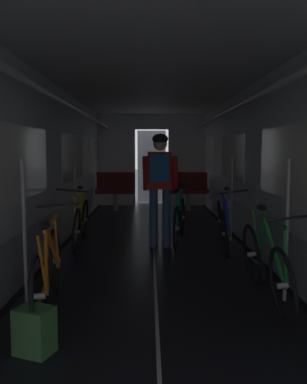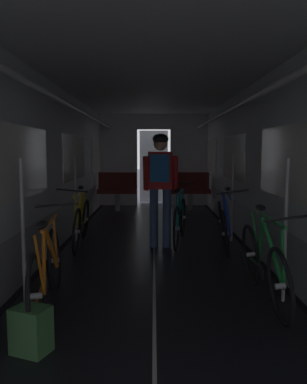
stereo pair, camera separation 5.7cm
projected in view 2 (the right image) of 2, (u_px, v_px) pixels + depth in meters
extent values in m
cube|color=black|center=(43.00, 266.00, 5.03)|extent=(0.08, 11.50, 0.01)
cube|color=black|center=(264.00, 266.00, 5.03)|extent=(0.08, 11.50, 0.01)
cube|color=beige|center=(154.00, 267.00, 5.03)|extent=(0.03, 11.27, 0.00)
cube|color=#9EA0A5|center=(35.00, 244.00, 4.99)|extent=(0.12, 11.50, 0.60)
cube|color=silver|center=(31.00, 147.00, 4.87)|extent=(0.12, 11.50, 1.85)
cube|color=white|center=(22.00, 162.00, 4.31)|extent=(0.02, 1.90, 0.80)
cube|color=white|center=(74.00, 158.00, 7.17)|extent=(0.02, 1.90, 0.80)
cube|color=white|center=(97.00, 156.00, 10.03)|extent=(0.02, 1.90, 0.80)
cube|color=yellow|center=(40.00, 161.00, 4.99)|extent=(0.01, 0.20, 0.28)
cylinder|color=white|center=(58.00, 99.00, 4.81)|extent=(0.07, 11.04, 0.07)
cylinder|color=#B7BABF|center=(23.00, 231.00, 3.81)|extent=(0.04, 0.04, 1.40)
cylinder|color=#B7BABF|center=(75.00, 199.00, 6.40)|extent=(0.04, 0.04, 1.40)
cube|color=#9EA0A5|center=(273.00, 244.00, 5.00)|extent=(0.12, 11.50, 0.60)
cube|color=silver|center=(276.00, 147.00, 4.87)|extent=(0.12, 11.50, 1.85)
cube|color=white|center=(285.00, 162.00, 4.32)|extent=(0.02, 1.90, 0.80)
cube|color=white|center=(233.00, 158.00, 7.18)|extent=(0.02, 1.90, 0.80)
cube|color=white|center=(210.00, 156.00, 10.04)|extent=(0.02, 1.90, 0.80)
cube|color=yellow|center=(263.00, 160.00, 5.22)|extent=(0.01, 0.20, 0.28)
cylinder|color=white|center=(249.00, 99.00, 4.81)|extent=(0.07, 11.04, 0.07)
cylinder|color=#B7BABF|center=(285.00, 231.00, 3.81)|extent=(0.04, 0.04, 1.40)
cylinder|color=#B7BABF|center=(232.00, 199.00, 6.40)|extent=(0.04, 0.04, 1.40)
cube|color=silver|center=(118.00, 160.00, 10.68)|extent=(1.00, 0.12, 2.45)
cube|color=silver|center=(188.00, 160.00, 10.68)|extent=(1.00, 0.12, 2.45)
cube|color=silver|center=(153.00, 122.00, 10.57)|extent=(0.90, 0.12, 0.40)
cube|color=#4C4F54|center=(153.00, 166.00, 11.40)|extent=(0.81, 0.04, 2.05)
cube|color=silver|center=(154.00, 65.00, 4.77)|extent=(3.14, 11.62, 0.12)
cylinder|color=gray|center=(117.00, 202.00, 9.73)|extent=(0.12, 0.12, 0.44)
cube|color=maroon|center=(117.00, 191.00, 9.70)|extent=(0.96, 0.44, 0.10)
cube|color=maroon|center=(117.00, 180.00, 9.86)|extent=(0.96, 0.08, 0.40)
torus|color=gray|center=(100.00, 172.00, 9.87)|extent=(0.14, 0.14, 0.02)
cylinder|color=gray|center=(190.00, 202.00, 9.73)|extent=(0.12, 0.12, 0.44)
cube|color=maroon|center=(190.00, 191.00, 9.70)|extent=(0.96, 0.44, 0.10)
cube|color=maroon|center=(189.00, 180.00, 9.87)|extent=(0.96, 0.08, 0.40)
torus|color=gray|center=(172.00, 172.00, 9.87)|extent=(0.14, 0.14, 0.02)
torus|color=black|center=(85.00, 219.00, 6.61)|extent=(0.13, 0.67, 0.67)
cylinder|color=#B2B2B7|center=(85.00, 219.00, 6.61)|extent=(0.10, 0.05, 0.06)
torus|color=black|center=(76.00, 231.00, 5.60)|extent=(0.13, 0.67, 0.67)
cylinder|color=#B2B2B7|center=(76.00, 231.00, 5.60)|extent=(0.10, 0.05, 0.06)
cylinder|color=yellow|center=(78.00, 213.00, 5.89)|extent=(0.07, 0.54, 0.56)
cylinder|color=yellow|center=(81.00, 209.00, 6.30)|extent=(0.10, 0.34, 0.55)
cylinder|color=yellow|center=(77.00, 194.00, 6.01)|extent=(0.08, 0.82, 0.04)
cylinder|color=yellow|center=(83.00, 205.00, 6.52)|extent=(0.06, 0.17, 0.49)
cylinder|color=yellow|center=(83.00, 223.00, 6.39)|extent=(0.05, 0.45, 0.07)
cylinder|color=yellow|center=(75.00, 214.00, 5.60)|extent=(0.07, 0.09, 0.49)
cylinder|color=black|center=(82.00, 227.00, 6.17)|extent=(0.03, 0.17, 0.17)
ellipsoid|color=black|center=(81.00, 188.00, 6.43)|extent=(0.11, 0.24, 0.07)
cylinder|color=black|center=(72.00, 191.00, 5.55)|extent=(0.44, 0.04, 0.06)
torus|color=black|center=(36.00, 296.00, 3.10)|extent=(0.15, 0.67, 0.67)
cylinder|color=#B2B2B7|center=(36.00, 296.00, 3.10)|extent=(0.10, 0.06, 0.06)
torus|color=black|center=(54.00, 260.00, 4.11)|extent=(0.15, 0.67, 0.67)
cylinder|color=#B2B2B7|center=(54.00, 260.00, 4.11)|extent=(0.10, 0.06, 0.06)
cylinder|color=orange|center=(50.00, 247.00, 3.78)|extent=(0.07, 0.54, 0.56)
cylinder|color=orange|center=(43.00, 259.00, 3.37)|extent=(0.11, 0.34, 0.55)
cylinder|color=orange|center=(49.00, 223.00, 3.60)|extent=(0.13, 0.82, 0.04)
cylinder|color=orange|center=(39.00, 263.00, 3.15)|extent=(0.04, 0.17, 0.49)
cylinder|color=orange|center=(41.00, 289.00, 3.32)|extent=(0.08, 0.45, 0.07)
cylinder|color=orange|center=(55.00, 238.00, 4.05)|extent=(0.07, 0.09, 0.49)
cylinder|color=black|center=(45.00, 283.00, 3.55)|extent=(0.04, 0.17, 0.17)
ellipsoid|color=black|center=(41.00, 225.00, 3.17)|extent=(0.12, 0.25, 0.07)
cylinder|color=black|center=(56.00, 205.00, 4.04)|extent=(0.44, 0.07, 0.05)
torus|color=black|center=(221.00, 221.00, 6.46)|extent=(0.21, 0.68, 0.67)
cylinder|color=#B2B2B7|center=(221.00, 221.00, 6.46)|extent=(0.10, 0.06, 0.06)
torus|color=black|center=(225.00, 234.00, 5.45)|extent=(0.21, 0.68, 0.67)
cylinder|color=#B2B2B7|center=(225.00, 234.00, 5.45)|extent=(0.10, 0.06, 0.06)
cylinder|color=#2342B7|center=(226.00, 215.00, 5.74)|extent=(0.06, 0.55, 0.56)
cylinder|color=#2342B7|center=(224.00, 210.00, 6.14)|extent=(0.15, 0.33, 0.55)
cylinder|color=#2342B7|center=(228.00, 195.00, 5.86)|extent=(0.14, 0.82, 0.04)
cylinder|color=#2342B7|center=(224.00, 207.00, 6.36)|extent=(0.08, 0.17, 0.49)
cylinder|color=#2342B7|center=(222.00, 225.00, 6.24)|extent=(0.09, 0.45, 0.07)
cylinder|color=#2342B7|center=(228.00, 216.00, 5.45)|extent=(0.11, 0.08, 0.49)
cylinder|color=black|center=(222.00, 229.00, 6.02)|extent=(0.06, 0.17, 0.17)
ellipsoid|color=black|center=(227.00, 189.00, 6.28)|extent=(0.13, 0.25, 0.07)
cylinder|color=black|center=(232.00, 192.00, 5.39)|extent=(0.44, 0.08, 0.09)
torus|color=black|center=(250.00, 255.00, 4.35)|extent=(0.11, 0.67, 0.67)
cylinder|color=#B2B2B7|center=(250.00, 255.00, 4.35)|extent=(0.10, 0.05, 0.06)
torus|color=black|center=(280.00, 286.00, 3.33)|extent=(0.11, 0.67, 0.67)
cylinder|color=#B2B2B7|center=(280.00, 286.00, 3.33)|extent=(0.10, 0.05, 0.06)
cylinder|color=#1E8438|center=(272.00, 251.00, 3.62)|extent=(0.10, 0.54, 0.56)
cylinder|color=#1E8438|center=(260.00, 241.00, 4.03)|extent=(0.10, 0.34, 0.55)
cylinder|color=#1E8438|center=(271.00, 220.00, 3.75)|extent=(0.04, 0.82, 0.04)
cylinder|color=#1E8438|center=(255.00, 234.00, 4.25)|extent=(0.08, 0.16, 0.49)
cylinder|color=#1E8438|center=(255.00, 262.00, 4.12)|extent=(0.03, 0.45, 0.07)
cylinder|color=#1E8438|center=(283.00, 257.00, 3.34)|extent=(0.08, 0.09, 0.49)
cylinder|color=black|center=(261.00, 271.00, 3.90)|extent=(0.03, 0.17, 0.17)
ellipsoid|color=black|center=(260.00, 208.00, 4.17)|extent=(0.10, 0.24, 0.07)
cylinder|color=black|center=(289.00, 218.00, 3.28)|extent=(0.44, 0.03, 0.07)
cylinder|color=#384C75|center=(153.00, 218.00, 6.03)|extent=(0.13, 0.13, 0.90)
cylinder|color=#384C75|center=(166.00, 218.00, 6.02)|extent=(0.13, 0.13, 0.90)
cube|color=red|center=(160.00, 170.00, 5.95)|extent=(0.38, 0.25, 0.56)
cylinder|color=red|center=(146.00, 173.00, 5.99)|extent=(0.10, 0.20, 0.53)
cylinder|color=red|center=(175.00, 174.00, 5.96)|extent=(0.10, 0.20, 0.53)
sphere|color=tan|center=(160.00, 144.00, 5.91)|extent=(0.21, 0.21, 0.21)
ellipsoid|color=black|center=(160.00, 139.00, 5.90)|extent=(0.26, 0.30, 0.16)
cube|color=#1E5693|center=(159.00, 168.00, 5.78)|extent=(0.29, 0.18, 0.40)
torus|color=black|center=(176.00, 229.00, 5.79)|extent=(0.15, 0.67, 0.67)
cylinder|color=#B2B2B7|center=(176.00, 229.00, 5.79)|extent=(0.10, 0.06, 0.05)
torus|color=black|center=(182.00, 217.00, 6.79)|extent=(0.15, 0.67, 0.67)
cylinder|color=#B2B2B7|center=(182.00, 217.00, 6.79)|extent=(0.10, 0.06, 0.05)
cylinder|color=teal|center=(181.00, 207.00, 6.46)|extent=(0.12, 0.54, 0.56)
cylinder|color=teal|center=(178.00, 211.00, 6.06)|extent=(0.10, 0.34, 0.55)
cylinder|color=teal|center=(179.00, 192.00, 6.28)|extent=(0.17, 0.81, 0.03)
cylinder|color=teal|center=(176.00, 212.00, 5.83)|extent=(0.05, 0.17, 0.49)
cylinder|color=teal|center=(178.00, 227.00, 6.01)|extent=(0.10, 0.45, 0.07)
cylinder|color=teal|center=(182.00, 203.00, 6.74)|extent=(0.05, 0.09, 0.49)
cylinder|color=black|center=(179.00, 226.00, 6.24)|extent=(0.04, 0.17, 0.17)
ellipsoid|color=black|center=(177.00, 191.00, 5.85)|extent=(0.13, 0.25, 0.06)
cylinder|color=black|center=(182.00, 183.00, 6.72)|extent=(0.44, 0.10, 0.03)
cube|color=#3D703D|center=(31.00, 330.00, 2.87)|extent=(0.32, 0.28, 0.34)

